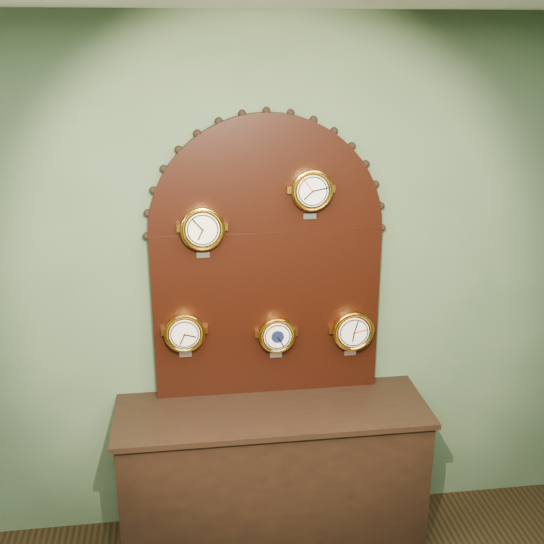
{
  "coord_description": "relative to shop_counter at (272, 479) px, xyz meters",
  "views": [
    {
      "loc": [
        -0.43,
        -0.94,
        2.67
      ],
      "look_at": [
        0.0,
        2.25,
        1.58
      ],
      "focal_mm": 45.78,
      "sensor_mm": 36.0,
      "label": 1
    }
  ],
  "objects": [
    {
      "name": "roman_clock",
      "position": [
        -0.33,
        0.15,
        1.38
      ],
      "size": [
        0.22,
        0.08,
        0.27
      ],
      "color": "gold",
      "rests_on": "display_board"
    },
    {
      "name": "arabic_clock",
      "position": [
        0.22,
        0.15,
        1.56
      ],
      "size": [
        0.21,
        0.08,
        0.26
      ],
      "color": "gold",
      "rests_on": "display_board"
    },
    {
      "name": "hygrometer",
      "position": [
        -0.44,
        0.15,
        0.83
      ],
      "size": [
        0.21,
        0.08,
        0.26
      ],
      "color": "gold",
      "rests_on": "display_board"
    },
    {
      "name": "display_board",
      "position": [
        0.0,
        0.22,
        1.23
      ],
      "size": [
        1.26,
        0.06,
        1.53
      ],
      "color": "black",
      "rests_on": "shop_counter"
    },
    {
      "name": "tide_clock",
      "position": [
        0.45,
        0.15,
        0.78
      ],
      "size": [
        0.22,
        0.08,
        0.27
      ],
      "color": "gold",
      "rests_on": "display_board"
    },
    {
      "name": "shop_counter",
      "position": [
        0.0,
        0.0,
        0.0
      ],
      "size": [
        1.6,
        0.5,
        0.8
      ],
      "primitive_type": "cube",
      "color": "black",
      "rests_on": "ground_plane"
    },
    {
      "name": "wall_back",
      "position": [
        0.0,
        0.27,
        1.0
      ],
      "size": [
        4.0,
        0.0,
        4.0
      ],
      "primitive_type": "plane",
      "rotation": [
        1.57,
        0.0,
        0.0
      ],
      "color": "#3F563B",
      "rests_on": "ground"
    },
    {
      "name": "barometer",
      "position": [
        0.04,
        0.15,
        0.78
      ],
      "size": [
        0.2,
        0.08,
        0.25
      ],
      "color": "gold",
      "rests_on": "display_board"
    }
  ]
}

